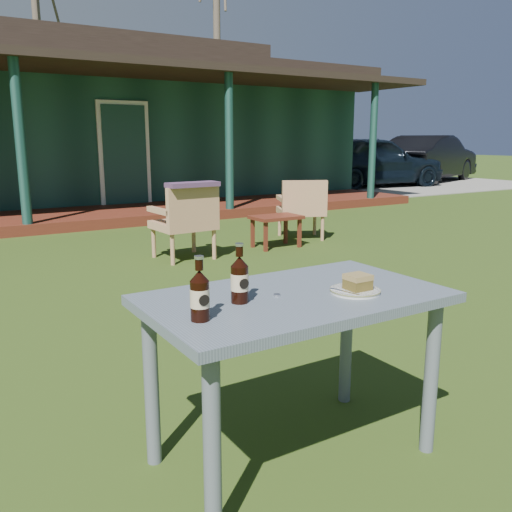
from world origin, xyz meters
TOP-DOWN VIEW (x-y plane):
  - ground at (0.00, 0.00)m, footprint 80.00×80.00m
  - gravel_strip at (10.50, 8.50)m, footprint 9.00×6.00m
  - tree_mid at (3.00, 18.50)m, footprint 0.28×0.28m
  - tree_right at (9.50, 17.00)m, footprint 0.28×0.28m
  - car_near at (9.62, 8.08)m, footprint 4.39×2.15m
  - car_far at (12.59, 8.58)m, footprint 4.63×2.84m
  - cafe_table at (0.00, -1.60)m, footprint 1.20×0.70m
  - plate at (0.22, -1.71)m, footprint 0.20×0.20m
  - cake_slice at (0.22, -1.72)m, footprint 0.09×0.09m
  - fork at (0.15, -1.72)m, footprint 0.04×0.14m
  - cola_bottle_near at (-0.25, -1.58)m, footprint 0.07×0.07m
  - cola_bottle_far at (-0.47, -1.69)m, footprint 0.07×0.07m
  - bottle_cap at (-0.08, -1.59)m, footprint 0.03×0.03m
  - armchair_left at (1.24, 2.17)m, footprint 0.64×0.61m
  - armchair_right at (3.09, 2.53)m, footprint 0.77×0.76m
  - floral_throw at (1.25, 2.01)m, footprint 0.59×0.24m
  - side_table at (2.48, 2.23)m, footprint 0.60×0.40m

SIDE VIEW (x-z plane):
  - ground at x=0.00m, z-range 0.00..0.00m
  - gravel_strip at x=10.50m, z-range 0.00..0.02m
  - side_table at x=2.48m, z-range 0.14..0.54m
  - armchair_right at x=3.09m, z-range 0.05..0.85m
  - armchair_left at x=1.24m, z-range 0.05..0.88m
  - cafe_table at x=0.00m, z-range 0.26..0.98m
  - car_near at x=9.62m, z-range 0.00..1.44m
  - car_far at x=12.59m, z-range 0.00..1.44m
  - bottle_cap at x=-0.08m, z-range 0.72..0.73m
  - plate at x=0.22m, z-range 0.72..0.74m
  - fork at x=0.15m, z-range 0.73..0.74m
  - cake_slice at x=0.22m, z-range 0.73..0.80m
  - cola_bottle_far at x=-0.47m, z-range 0.70..0.92m
  - cola_bottle_near at x=-0.25m, z-range 0.70..0.93m
  - floral_throw at x=1.25m, z-range 0.83..0.88m
  - tree_mid at x=3.00m, z-range 0.00..9.50m
  - tree_right at x=9.50m, z-range 0.00..11.00m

